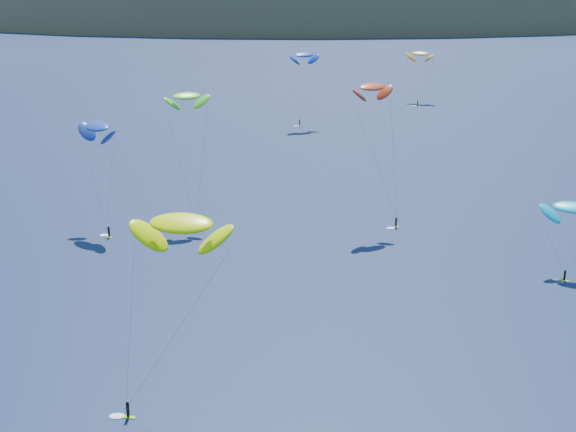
{
  "coord_description": "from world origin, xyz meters",
  "views": [
    {
      "loc": [
        -4.28,
        -42.9,
        51.08
      ],
      "look_at": [
        -2.65,
        80.0,
        9.0
      ],
      "focal_mm": 50.0,
      "sensor_mm": 36.0,
      "label": 1
    }
  ],
  "objects": [
    {
      "name": "kitesurfer_11",
      "position": [
        43.82,
        228.88,
        15.62
      ],
      "size": [
        9.87,
        15.32,
        18.16
      ],
      "rotation": [
        0.0,
        0.0,
        -0.33
      ],
      "color": "#A0D117",
      "rests_on": "ground"
    },
    {
      "name": "kitesurfer_10",
      "position": [
        -37.67,
        102.62,
        18.85
      ],
      "size": [
        10.34,
        13.8,
        21.66
      ],
      "rotation": [
        0.0,
        0.0,
        -0.77
      ],
      "color": "#A0D117",
      "rests_on": "ground"
    },
    {
      "name": "kitesurfer_5",
      "position": [
        43.02,
        78.61,
        10.7
      ],
      "size": [
        10.33,
        8.98,
        13.34
      ],
      "rotation": [
        0.0,
        0.0,
        -0.38
      ],
      "color": "#A0D117",
      "rests_on": "ground"
    },
    {
      "name": "kitesurfer_9",
      "position": [
        13.31,
        104.93,
        25.62
      ],
      "size": [
        10.1,
        9.81,
        28.04
      ],
      "rotation": [
        0.0,
        0.0,
        0.51
      ],
      "color": "#A0D117",
      "rests_on": "ground"
    },
    {
      "name": "kitesurfer_4",
      "position": [
        3.46,
        190.92,
        20.24
      ],
      "size": [
        9.98,
        7.51,
        22.8
      ],
      "rotation": [
        0.0,
        0.0,
        0.42
      ],
      "color": "#A0D117",
      "rests_on": "ground"
    },
    {
      "name": "kitesurfer_3",
      "position": [
        -21.39,
        107.28,
        23.58
      ],
      "size": [
        9.03,
        12.93,
        25.93
      ],
      "rotation": [
        0.0,
        0.0,
        0.35
      ],
      "color": "#A0D117",
      "rests_on": "ground"
    },
    {
      "name": "island",
      "position": [
        39.4,
        562.36,
        -10.74
      ],
      "size": [
        730.0,
        300.0,
        210.0
      ],
      "color": "#3D3526",
      "rests_on": "ground"
    },
    {
      "name": "kitesurfer_2",
      "position": [
        -15.24,
        42.69,
        20.92
      ],
      "size": [
        13.03,
        10.75,
        24.12
      ],
      "rotation": [
        0.0,
        0.0,
        -0.17
      ],
      "color": "#A0D117",
      "rests_on": "ground"
    }
  ]
}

